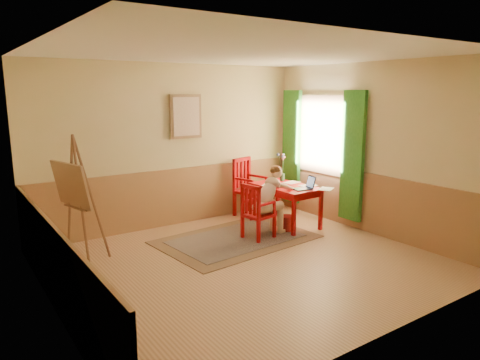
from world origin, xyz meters
TOP-DOWN VIEW (x-y plane):
  - room at (0.00, 0.00)m, footprint 5.04×4.54m
  - wainscot at (0.00, 0.80)m, footprint 5.00×4.50m
  - window at (2.42, 1.10)m, footprint 0.12×2.01m
  - wall_portrait at (0.25, 2.20)m, footprint 0.60×0.05m
  - rug at (0.42, 0.90)m, footprint 2.53×1.81m
  - table at (1.56, 1.06)m, footprint 0.76×1.22m
  - chair_left at (0.70, 0.74)m, footprint 0.48×0.47m
  - chair_back at (1.42, 1.96)m, footprint 0.60×0.61m
  - figure at (1.00, 0.77)m, footprint 0.88×0.45m
  - laptop at (1.64, 0.65)m, footprint 0.39×0.27m
  - papers at (1.75, 0.93)m, footprint 0.95×1.14m
  - vase at (1.78, 1.42)m, footprint 0.21×0.26m
  - wastebasket at (1.37, 0.78)m, footprint 0.32×0.32m
  - easel at (-1.94, 1.20)m, footprint 0.67×0.80m

SIDE VIEW (x-z plane):
  - rug at x=0.42m, z-range 0.00..0.02m
  - wastebasket at x=1.37m, z-range 0.00..0.27m
  - chair_left at x=0.70m, z-range 0.00..0.91m
  - wainscot at x=0.00m, z-range 0.00..1.00m
  - chair_back at x=1.42m, z-range 0.00..1.09m
  - table at x=1.56m, z-range 0.27..0.99m
  - figure at x=1.00m, z-range 0.06..1.21m
  - papers at x=1.75m, z-range 0.72..0.73m
  - laptop at x=1.64m, z-range 0.66..0.87m
  - vase at x=1.78m, z-range 0.70..1.21m
  - easel at x=-1.94m, z-range 0.16..1.96m
  - window at x=2.42m, z-range 0.25..2.45m
  - room at x=0.00m, z-range -0.02..2.82m
  - wall_portrait at x=0.25m, z-range 1.52..2.28m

